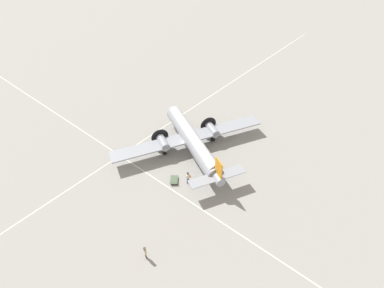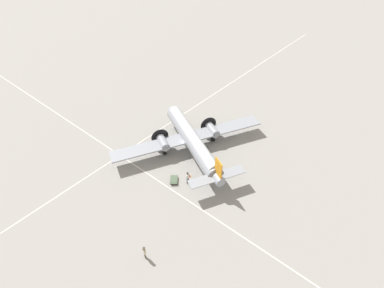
{
  "view_description": "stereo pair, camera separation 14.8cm",
  "coord_description": "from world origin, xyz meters",
  "px_view_note": "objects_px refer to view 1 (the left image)",
  "views": [
    {
      "loc": [
        22.15,
        -26.63,
        30.3
      ],
      "look_at": [
        0.0,
        0.0,
        1.52
      ],
      "focal_mm": 28.0,
      "sensor_mm": 36.0,
      "label": 1
    },
    {
      "loc": [
        22.26,
        -26.53,
        30.3
      ],
      "look_at": [
        0.0,
        0.0,
        1.52
      ],
      "focal_mm": 28.0,
      "sensor_mm": 36.0,
      "label": 2
    }
  ],
  "objects_px": {
    "suitcase_near_door": "(190,182)",
    "passenger_boarding": "(188,177)",
    "airliner_main": "(191,138)",
    "traffic_cone": "(189,175)",
    "crew_foreground": "(145,252)",
    "baggage_cart": "(174,180)"
  },
  "relations": [
    {
      "from": "suitcase_near_door",
      "to": "passenger_boarding",
      "type": "bearing_deg",
      "value": -169.05
    },
    {
      "from": "passenger_boarding",
      "to": "suitcase_near_door",
      "type": "height_order",
      "value": "passenger_boarding"
    },
    {
      "from": "airliner_main",
      "to": "traffic_cone",
      "type": "distance_m",
      "value": 6.01
    },
    {
      "from": "passenger_boarding",
      "to": "suitcase_near_door",
      "type": "bearing_deg",
      "value": -84.89
    },
    {
      "from": "crew_foreground",
      "to": "baggage_cart",
      "type": "distance_m",
      "value": 11.64
    },
    {
      "from": "crew_foreground",
      "to": "traffic_cone",
      "type": "bearing_deg",
      "value": 131.84
    },
    {
      "from": "crew_foreground",
      "to": "suitcase_near_door",
      "type": "xyz_separation_m",
      "value": [
        -3.3,
        11.42,
        -0.89
      ]
    },
    {
      "from": "airliner_main",
      "to": "crew_foreground",
      "type": "bearing_deg",
      "value": 141.97
    },
    {
      "from": "crew_foreground",
      "to": "passenger_boarding",
      "type": "bearing_deg",
      "value": 130.72
    },
    {
      "from": "crew_foreground",
      "to": "suitcase_near_door",
      "type": "relative_size",
      "value": 3.07
    },
    {
      "from": "crew_foreground",
      "to": "traffic_cone",
      "type": "relative_size",
      "value": 3.84
    },
    {
      "from": "passenger_boarding",
      "to": "traffic_cone",
      "type": "height_order",
      "value": "passenger_boarding"
    },
    {
      "from": "airliner_main",
      "to": "traffic_cone",
      "type": "relative_size",
      "value": 46.24
    },
    {
      "from": "crew_foreground",
      "to": "baggage_cart",
      "type": "bearing_deg",
      "value": 139.92
    },
    {
      "from": "passenger_boarding",
      "to": "suitcase_near_door",
      "type": "relative_size",
      "value": 3.04
    },
    {
      "from": "airliner_main",
      "to": "passenger_boarding",
      "type": "height_order",
      "value": "airliner_main"
    },
    {
      "from": "baggage_cart",
      "to": "airliner_main",
      "type": "bearing_deg",
      "value": -19.92
    },
    {
      "from": "traffic_cone",
      "to": "crew_foreground",
      "type": "bearing_deg",
      "value": -70.92
    },
    {
      "from": "traffic_cone",
      "to": "baggage_cart",
      "type": "bearing_deg",
      "value": -116.23
    },
    {
      "from": "crew_foreground",
      "to": "baggage_cart",
      "type": "relative_size",
      "value": 0.98
    },
    {
      "from": "airliner_main",
      "to": "crew_foreground",
      "type": "relative_size",
      "value": 12.03
    },
    {
      "from": "passenger_boarding",
      "to": "baggage_cart",
      "type": "height_order",
      "value": "passenger_boarding"
    }
  ]
}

